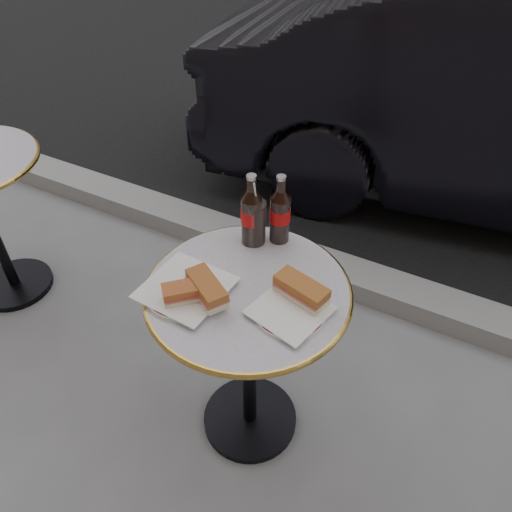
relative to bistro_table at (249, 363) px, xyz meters
The scene contains 12 objects.
ground 0.37m from the bistro_table, ahead, with size 80.00×80.00×0.00m, color slate.
asphalt_road 5.01m from the bistro_table, 90.00° to the left, with size 40.00×8.00×0.00m, color black.
curb 0.95m from the bistro_table, 90.00° to the left, with size 40.00×0.20×0.12m, color gray.
bistro_table is the anchor object (origin of this frame).
plate_left 0.42m from the bistro_table, 147.75° to the right, with size 0.25×0.25×0.01m, color silver.
plate_right 0.40m from the bistro_table, 12.16° to the right, with size 0.20×0.20×0.01m, color white.
sandwich_left_a 0.44m from the bistro_table, 134.15° to the right, with size 0.14×0.06×0.05m, color #AC562B.
sandwich_left_b 0.42m from the bistro_table, 130.91° to the right, with size 0.15×0.07×0.05m, color #9E5728.
sandwich_right 0.44m from the bistro_table, ahead, with size 0.16×0.07×0.06m, color #A25A29.
cola_bottle_left 0.54m from the bistro_table, 115.36° to the left, with size 0.07×0.07×0.25m, color black, non-canonical shape.
cola_bottle_right 0.55m from the bistro_table, 94.52° to the left, with size 0.07×0.07×0.24m, color black, non-canonical shape.
cola_glass 0.49m from the bistro_table, 113.17° to the left, with size 0.08×0.08×0.15m, color black.
Camera 1 is at (0.51, -0.91, 1.78)m, focal length 35.00 mm.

